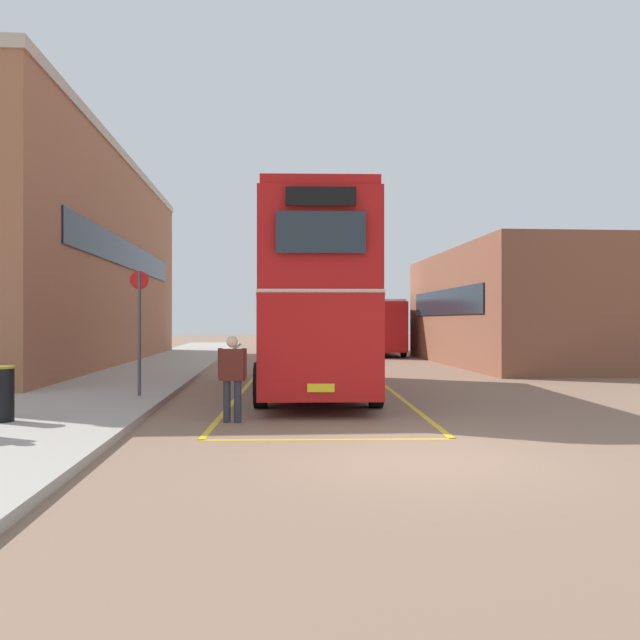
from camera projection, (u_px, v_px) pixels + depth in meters
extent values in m
plane|color=#846651|center=(329.00, 374.00, 23.53)|extent=(135.60, 135.60, 0.00)
cube|color=#A39E93|center=(155.00, 369.00, 25.42)|extent=(4.00, 57.60, 0.14)
cube|color=#9E6647|center=(59.00, 265.00, 28.16)|extent=(5.96, 24.64, 8.55)
cube|color=#19232D|center=(131.00, 256.00, 28.39)|extent=(0.06, 18.73, 1.10)
cube|color=#BCB29E|center=(59.00, 161.00, 28.16)|extent=(6.08, 24.76, 0.36)
cube|color=brown|center=(536.00, 308.00, 29.09)|extent=(8.22, 14.15, 4.94)
cube|color=#19232D|center=(444.00, 302.00, 28.77)|extent=(0.06, 10.75, 1.10)
cylinder|color=black|center=(273.00, 366.00, 20.76)|extent=(0.33, 1.01, 1.00)
cylinder|color=black|center=(354.00, 365.00, 20.83)|extent=(0.33, 1.01, 1.00)
cylinder|color=black|center=(261.00, 385.00, 14.48)|extent=(0.33, 1.01, 1.00)
cylinder|color=black|center=(376.00, 385.00, 14.55)|extent=(0.33, 1.01, 1.00)
cube|color=#B71414|center=(316.00, 340.00, 17.66)|extent=(2.95, 10.24, 2.10)
cube|color=#B71414|center=(316.00, 261.00, 17.66)|extent=(2.94, 10.04, 2.10)
cube|color=#B71414|center=(316.00, 218.00, 17.66)|extent=(2.84, 9.93, 0.20)
cube|color=silver|center=(316.00, 301.00, 17.66)|extent=(2.98, 10.14, 0.14)
cube|color=#232D38|center=(269.00, 329.00, 17.63)|extent=(0.44, 8.30, 0.84)
cube|color=#232D38|center=(269.00, 257.00, 17.63)|extent=(0.44, 8.30, 0.84)
cube|color=#232D38|center=(362.00, 329.00, 17.69)|extent=(0.44, 8.30, 0.84)
cube|color=#232D38|center=(362.00, 258.00, 17.70)|extent=(0.44, 8.30, 0.84)
cube|color=#232D38|center=(321.00, 232.00, 12.58)|extent=(1.72, 0.13, 0.80)
cube|color=black|center=(321.00, 196.00, 12.58)|extent=(1.35, 0.11, 0.36)
cube|color=#232D38|center=(313.00, 324.00, 22.74)|extent=(1.96, 0.14, 1.00)
cube|color=yellow|center=(321.00, 388.00, 12.57)|extent=(0.52, 0.06, 0.16)
cylinder|color=black|center=(349.00, 344.00, 41.08)|extent=(0.31, 0.93, 0.92)
cylinder|color=black|center=(389.00, 344.00, 41.14)|extent=(0.31, 0.93, 0.92)
cylinder|color=black|center=(356.00, 348.00, 35.22)|extent=(0.31, 0.93, 0.92)
cylinder|color=black|center=(403.00, 348.00, 35.28)|extent=(0.31, 0.93, 0.92)
cube|color=#B71414|center=(374.00, 326.00, 38.18)|extent=(2.96, 9.89, 2.60)
cube|color=silver|center=(374.00, 303.00, 38.18)|extent=(2.79, 9.49, 0.12)
cube|color=#232D38|center=(352.00, 320.00, 38.15)|extent=(0.44, 7.81, 0.96)
cube|color=#232D38|center=(395.00, 320.00, 38.21)|extent=(0.44, 7.81, 0.96)
cube|color=#232D38|center=(366.00, 321.00, 43.09)|extent=(1.96, 0.14, 1.10)
cylinder|color=#2D2D38|center=(238.00, 402.00, 12.37)|extent=(0.14, 0.14, 0.79)
cylinder|color=#2D2D38|center=(227.00, 402.00, 12.39)|extent=(0.14, 0.14, 0.79)
cube|color=#591E19|center=(232.00, 365.00, 12.38)|extent=(0.49, 0.28, 0.59)
cylinder|color=#591E19|center=(244.00, 363.00, 12.36)|extent=(0.09, 0.09, 0.56)
cylinder|color=#591E19|center=(220.00, 363.00, 12.39)|extent=(0.09, 0.09, 0.56)
sphere|color=beige|center=(232.00, 342.00, 12.36)|extent=(0.21, 0.21, 0.21)
cylinder|color=black|center=(2.00, 395.00, 11.58)|extent=(0.41, 0.41, 0.93)
cylinder|color=olive|center=(2.00, 367.00, 11.58)|extent=(0.43, 0.43, 0.04)
cylinder|color=#4C4C51|center=(139.00, 334.00, 15.63)|extent=(0.08, 0.08, 2.91)
cylinder|color=red|center=(139.00, 280.00, 15.63)|extent=(0.44, 0.10, 0.44)
cube|color=gold|center=(238.00, 397.00, 16.59)|extent=(0.72, 12.12, 0.01)
cube|color=gold|center=(398.00, 396.00, 16.70)|extent=(0.72, 12.12, 0.01)
cube|color=gold|center=(327.00, 440.00, 10.58)|extent=(4.17, 0.33, 0.01)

